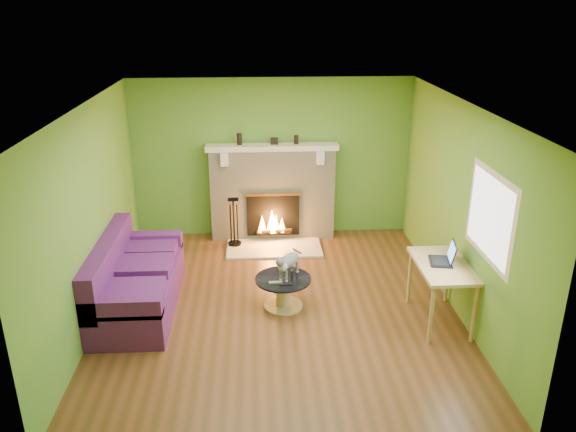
% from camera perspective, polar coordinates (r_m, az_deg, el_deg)
% --- Properties ---
extents(floor, '(5.00, 5.00, 0.00)m').
position_cam_1_polar(floor, '(7.38, -0.92, -9.15)').
color(floor, '#553518').
rests_on(floor, ground).
extents(ceiling, '(5.00, 5.00, 0.00)m').
position_cam_1_polar(ceiling, '(6.47, -1.06, 11.14)').
color(ceiling, white).
rests_on(ceiling, wall_back).
extents(wall_back, '(5.00, 0.00, 5.00)m').
position_cam_1_polar(wall_back, '(9.20, -1.65, 5.87)').
color(wall_back, '#559932').
rests_on(wall_back, floor).
extents(wall_front, '(5.00, 0.00, 5.00)m').
position_cam_1_polar(wall_front, '(4.58, 0.36, -10.89)').
color(wall_front, '#559932').
rests_on(wall_front, floor).
extents(wall_left, '(0.00, 5.00, 5.00)m').
position_cam_1_polar(wall_left, '(7.10, -19.44, -0.07)').
color(wall_left, '#559932').
rests_on(wall_left, floor).
extents(wall_right, '(0.00, 5.00, 5.00)m').
position_cam_1_polar(wall_right, '(7.26, 17.05, 0.68)').
color(wall_right, '#559932').
rests_on(wall_right, floor).
extents(window_frame, '(0.00, 1.20, 1.20)m').
position_cam_1_polar(window_frame, '(6.39, 19.85, -0.06)').
color(window_frame, silver).
rests_on(window_frame, wall_right).
extents(window_pane, '(0.00, 1.06, 1.06)m').
position_cam_1_polar(window_pane, '(6.39, 19.78, -0.06)').
color(window_pane, white).
rests_on(window_pane, wall_right).
extents(fireplace, '(2.10, 0.46, 1.58)m').
position_cam_1_polar(fireplace, '(9.18, -1.58, 2.39)').
color(fireplace, '#BFB99F').
rests_on(fireplace, floor).
extents(hearth, '(1.50, 0.75, 0.03)m').
position_cam_1_polar(hearth, '(8.98, -1.42, -3.26)').
color(hearth, beige).
rests_on(hearth, floor).
extents(mantel, '(2.10, 0.28, 0.08)m').
position_cam_1_polar(mantel, '(8.94, -1.63, 7.01)').
color(mantel, white).
rests_on(mantel, fireplace).
extents(sofa, '(0.93, 2.05, 0.92)m').
position_cam_1_polar(sofa, '(7.48, -15.44, -6.45)').
color(sofa, '#48185B').
rests_on(sofa, floor).
extents(coffee_table, '(0.72, 0.72, 0.41)m').
position_cam_1_polar(coffee_table, '(7.27, -0.50, -7.55)').
color(coffee_table, tan).
rests_on(coffee_table, floor).
extents(desk, '(0.61, 1.05, 0.78)m').
position_cam_1_polar(desk, '(7.01, 15.43, -5.42)').
color(desk, tan).
rests_on(desk, floor).
extents(cat, '(0.50, 0.62, 0.37)m').
position_cam_1_polar(cat, '(7.15, 0.12, -4.83)').
color(cat, slate).
rests_on(cat, coffee_table).
extents(remote_silver, '(0.17, 0.05, 0.02)m').
position_cam_1_polar(remote_silver, '(7.07, -1.27, -6.75)').
color(remote_silver, gray).
rests_on(remote_silver, coffee_table).
extents(remote_black, '(0.16, 0.05, 0.02)m').
position_cam_1_polar(remote_black, '(7.02, -0.26, -6.96)').
color(remote_black, black).
rests_on(remote_black, coffee_table).
extents(laptop, '(0.35, 0.38, 0.25)m').
position_cam_1_polar(laptop, '(6.95, 15.32, -3.63)').
color(laptop, black).
rests_on(laptop, desk).
extents(fire_tools, '(0.21, 0.21, 0.80)m').
position_cam_1_polar(fire_tools, '(8.96, -5.51, -0.53)').
color(fire_tools, black).
rests_on(fire_tools, hearth).
extents(mantel_vase_left, '(0.08, 0.08, 0.18)m').
position_cam_1_polar(mantel_vase_left, '(8.94, -4.96, 7.79)').
color(mantel_vase_left, black).
rests_on(mantel_vase_left, mantel).
extents(mantel_vase_right, '(0.07, 0.07, 0.14)m').
position_cam_1_polar(mantel_vase_right, '(8.96, 0.85, 7.77)').
color(mantel_vase_right, black).
rests_on(mantel_vase_right, mantel).
extents(mantel_box, '(0.12, 0.08, 0.10)m').
position_cam_1_polar(mantel_box, '(8.95, -1.41, 7.62)').
color(mantel_box, black).
rests_on(mantel_box, mantel).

